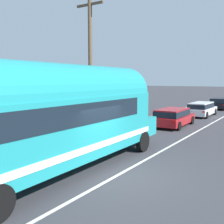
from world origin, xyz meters
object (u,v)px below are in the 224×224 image
object	(u,v)px
utility_pole	(90,64)
car_lead	(173,116)
car_third	(220,103)
painted_bus	(51,114)
car_second	(202,108)

from	to	relation	value
utility_pole	car_lead	size ratio (longest dim) A/B	1.78
car_lead	car_third	world-z (taller)	same
painted_bus	car_third	bearing A→B (deg)	89.79
utility_pole	car_third	xyz separation A→B (m)	(2.64, 22.22, -3.62)
car_third	car_lead	bearing A→B (deg)	-91.21
utility_pole	painted_bus	xyz separation A→B (m)	(2.54, -5.53, -2.12)
utility_pole	painted_bus	size ratio (longest dim) A/B	0.68
painted_bus	car_third	xyz separation A→B (m)	(0.10, 27.75, -1.50)
painted_bus	car_third	distance (m)	27.79
utility_pole	car_lead	xyz separation A→B (m)	(2.33, 7.15, -3.63)
car_lead	car_second	size ratio (longest dim) A/B	0.99
car_second	utility_pole	bearing A→B (deg)	-100.10
car_lead	car_second	bearing A→B (deg)	88.29
car_lead	car_second	world-z (taller)	same
car_lead	car_third	size ratio (longest dim) A/B	0.99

